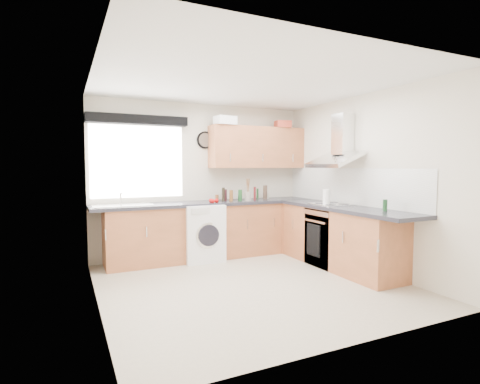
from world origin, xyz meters
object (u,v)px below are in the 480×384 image
extractor_hood (338,147)px  upper_cabinets (257,148)px  oven (331,237)px  washing_machine (202,232)px

extractor_hood → upper_cabinets: size_ratio=0.46×
oven → washing_machine: 1.98m
upper_cabinets → washing_machine: upper_cabinets is taller
upper_cabinets → washing_machine: 1.76m
oven → upper_cabinets: 1.99m
extractor_hood → oven: bearing=180.0°
upper_cabinets → extractor_hood: bearing=-63.9°
oven → upper_cabinets: size_ratio=0.50×
oven → upper_cabinets: bearing=112.5°
oven → upper_cabinets: upper_cabinets is taller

